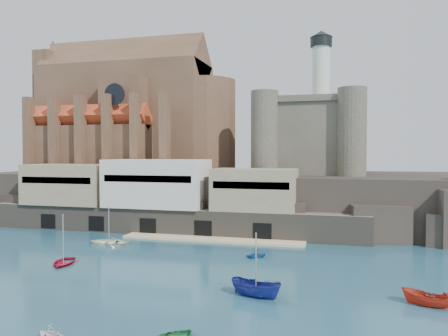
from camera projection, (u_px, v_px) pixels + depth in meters
ground at (155, 268)px, 53.98m from camera, size 300.00×300.00×0.00m
promontory at (231, 197)px, 91.87m from camera, size 100.00×36.00×10.00m
quay at (155, 198)px, 78.68m from camera, size 70.00×12.00×13.05m
church at (132, 118)px, 99.85m from camera, size 47.00×25.93×30.51m
castle_keep at (310, 133)px, 88.84m from camera, size 21.20×21.20×29.30m
boat_0 at (63, 264)px, 55.71m from camera, size 3.78×2.02×5.08m
boat_2 at (256, 297)px, 43.13m from camera, size 2.67×2.63×5.53m
boat_5 at (427, 306)px, 40.50m from camera, size 2.22×2.19×4.60m
boat_6 at (109, 245)px, 67.60m from camera, size 1.41×4.67×6.52m
boat_7 at (256, 258)px, 59.09m from camera, size 2.75×2.98×2.95m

